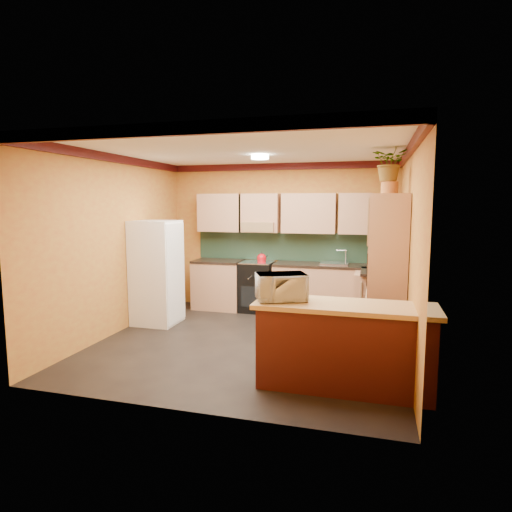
{
  "coord_description": "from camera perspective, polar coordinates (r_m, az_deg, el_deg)",
  "views": [
    {
      "loc": [
        1.67,
        -5.66,
        1.99
      ],
      "look_at": [
        -0.02,
        0.45,
        1.19
      ],
      "focal_mm": 30.0,
      "sensor_mm": 36.0,
      "label": 1
    }
  ],
  "objects": [
    {
      "name": "bar_top",
      "position": [
        4.62,
        11.76,
        -6.57
      ],
      "size": [
        1.9,
        0.65,
        0.05
      ],
      "primitive_type": "cube",
      "color": "tan",
      "rests_on": "breakfast_bar"
    },
    {
      "name": "pantry",
      "position": [
        5.96,
        17.0,
        -2.24
      ],
      "size": [
        0.48,
        0.9,
        2.1
      ],
      "primitive_type": "cube",
      "color": "tan",
      "rests_on": "ground"
    },
    {
      "name": "microwave",
      "position": [
        4.67,
        3.37,
        -4.12
      ],
      "size": [
        0.63,
        0.54,
        0.29
      ],
      "primitive_type": "imported",
      "rotation": [
        0.0,
        0.0,
        0.43
      ],
      "color": "white",
      "rests_on": "bar_top"
    },
    {
      "name": "breakfast_bar",
      "position": [
        4.75,
        11.62,
        -12.03
      ],
      "size": [
        1.8,
        0.55,
        0.88
      ],
      "primitive_type": "cube",
      "color": "#481013",
      "rests_on": "ground"
    },
    {
      "name": "fern",
      "position": [
        5.96,
        17.5,
        11.84
      ],
      "size": [
        0.49,
        0.44,
        0.5
      ],
      "primitive_type": "imported",
      "rotation": [
        0.0,
        0.0,
        -0.11
      ],
      "color": "tan",
      "rests_on": "fern_pot"
    },
    {
      "name": "kettle",
      "position": [
        7.73,
        0.76,
        -0.22
      ],
      "size": [
        0.18,
        0.18,
        0.18
      ],
      "primitive_type": null,
      "rotation": [
        0.0,
        0.0,
        -0.06
      ],
      "color": "#B60C12",
      "rests_on": "stove"
    },
    {
      "name": "stove",
      "position": [
        7.89,
        0.14,
        -4.08
      ],
      "size": [
        0.58,
        0.58,
        0.91
      ],
      "primitive_type": "cube",
      "color": "black",
      "rests_on": "ground"
    },
    {
      "name": "fridge",
      "position": [
        7.2,
        -13.12,
        -2.15
      ],
      "size": [
        0.68,
        0.66,
        1.7
      ],
      "primitive_type": "cube",
      "color": "white",
      "rests_on": "ground"
    },
    {
      "name": "base_cabinets_back",
      "position": [
        7.75,
        4.61,
        -4.42
      ],
      "size": [
        3.65,
        0.6,
        0.88
      ],
      "primitive_type": "cube",
      "color": "tan",
      "rests_on": "ground"
    },
    {
      "name": "countertop_back",
      "position": [
        7.67,
        4.64,
        -1.05
      ],
      "size": [
        3.65,
        0.62,
        0.04
      ],
      "primitive_type": "cube",
      "color": "black",
      "rests_on": "base_cabinets_back"
    },
    {
      "name": "room_shell",
      "position": [
        6.17,
        -0.06,
        8.06
      ],
      "size": [
        4.24,
        4.24,
        2.72
      ],
      "color": "black",
      "rests_on": "ground"
    },
    {
      "name": "sink",
      "position": [
        7.56,
        10.42,
        -0.99
      ],
      "size": [
        0.48,
        0.4,
        0.03
      ],
      "primitive_type": "cube",
      "color": "silver",
      "rests_on": "countertop_back"
    },
    {
      "name": "fern_pot",
      "position": [
        5.94,
        17.38,
        8.67
      ],
      "size": [
        0.22,
        0.22,
        0.16
      ],
      "primitive_type": "cylinder",
      "color": "#A25927",
      "rests_on": "pantry"
    },
    {
      "name": "countertop_right",
      "position": [
        7.02,
        16.33,
        -2.07
      ],
      "size": [
        0.62,
        0.8,
        0.04
      ],
      "primitive_type": "cube",
      "color": "black",
      "rests_on": "base_cabinets_right"
    },
    {
      "name": "base_cabinets_right",
      "position": [
        7.11,
        16.2,
        -5.74
      ],
      "size": [
        0.6,
        0.8,
        0.88
      ],
      "primitive_type": "cube",
      "color": "tan",
      "rests_on": "ground"
    }
  ]
}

